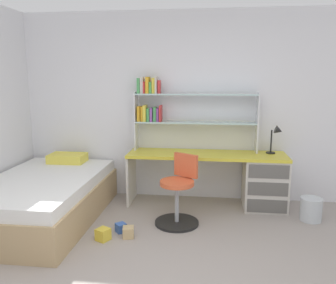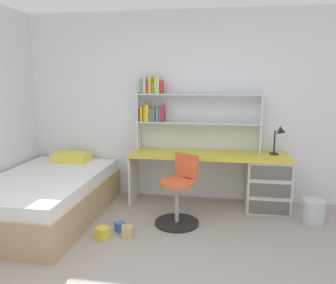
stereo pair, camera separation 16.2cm
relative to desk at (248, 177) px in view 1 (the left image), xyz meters
name	(u,v)px [view 1 (the left image)]	position (x,y,z in m)	size (l,w,h in m)	color
room_shell	(63,116)	(-2.10, -0.99, 0.90)	(5.56, 6.02, 2.61)	silver
desk	(248,177)	(0.00, 0.00, 0.00)	(2.09, 0.56, 0.72)	gold
bookshelf_hutch	(176,108)	(-0.99, 0.16, 0.91)	(1.67, 0.22, 1.01)	silver
desk_lamp	(277,135)	(0.35, 0.07, 0.57)	(0.20, 0.17, 0.38)	black
swivel_chair	(178,197)	(-0.87, -0.65, -0.07)	(0.52, 0.52, 0.82)	black
bed_platform	(43,198)	(-2.52, -0.74, -0.14)	(1.27, 2.06, 0.65)	tan
waste_bin	(311,209)	(0.71, -0.37, -0.26)	(0.26, 0.26, 0.28)	silver
toy_block_blue_0	(121,228)	(-1.49, -0.97, -0.35)	(0.10, 0.10, 0.10)	#3860B7
toy_block_yellow_1	(103,234)	(-1.63, -1.19, -0.34)	(0.13, 0.13, 0.13)	gold
toy_block_natural_2	(128,232)	(-1.38, -1.09, -0.34)	(0.12, 0.12, 0.12)	tan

